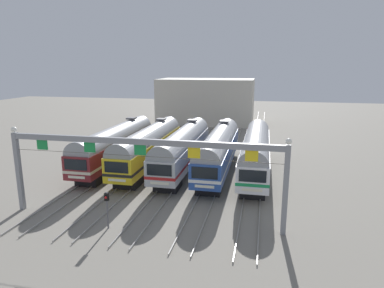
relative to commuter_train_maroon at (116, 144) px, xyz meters
name	(u,v)px	position (x,y,z in m)	size (l,w,h in m)	color
ground_plane	(183,170)	(8.11, 0.00, -2.69)	(160.00, 160.00, 0.00)	gray
track_bed	(207,139)	(8.11, 17.00, -2.61)	(17.73, 70.00, 0.15)	gray
commuter_train_maroon	(116,144)	(0.00, 0.00, 0.00)	(2.88, 18.06, 5.05)	maroon
commuter_train_yellow	(149,145)	(4.06, 0.00, 0.00)	(2.88, 18.06, 5.05)	gold
commuter_train_stainless	(183,147)	(8.11, 0.00, 0.00)	(2.88, 18.06, 5.05)	#B2B5BA
commuter_train_blue	(219,149)	(12.17, 0.00, 0.00)	(2.88, 18.06, 5.05)	#284C9E
commuter_train_white	(256,151)	(16.23, 0.00, 0.00)	(2.88, 18.06, 4.77)	white
catenary_gantry	(140,155)	(8.11, -13.50, 2.55)	(21.47, 0.44, 6.97)	gray
yard_signal_mast	(107,203)	(6.09, -15.24, -0.72)	(0.28, 0.35, 2.81)	#59595E
maintenance_building	(206,101)	(5.17, 32.80, 1.81)	(18.96, 10.00, 8.99)	beige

